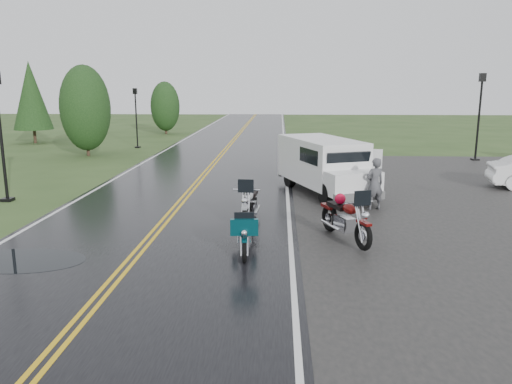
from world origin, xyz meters
TOP-DOWN VIEW (x-y plane):
  - ground at (0.00, 0.00)m, footprint 120.00×120.00m
  - road at (0.00, 10.00)m, footprint 8.00×100.00m
  - parking_pad at (11.00, 5.00)m, footprint 14.00×24.00m
  - motorcycle_red at (5.58, -0.45)m, footprint 1.76×2.67m
  - motorcycle_teal at (2.70, -1.46)m, footprint 0.88×2.07m
  - motorcycle_silver at (2.54, 1.10)m, footprint 1.07×2.50m
  - van_white at (5.09, 4.54)m, footprint 3.85×5.81m
  - person_at_van at (6.65, 3.96)m, footprint 0.74×0.61m
  - lamp_post_near_left at (-6.31, 4.69)m, footprint 0.40×0.40m
  - lamp_post_far_left at (-6.01, 20.41)m, footprint 0.34×0.34m
  - lamp_post_far_right at (14.35, 15.59)m, footprint 0.41×0.41m
  - tree_left_mid at (-7.86, 16.50)m, footprint 2.89×2.89m
  - tree_left_far at (-6.28, 30.17)m, footprint 2.46×2.46m
  - pine_left_far at (-14.21, 22.85)m, footprint 2.71×2.71m

SIDE VIEW (x-z plane):
  - ground at x=0.00m, z-range 0.00..0.00m
  - parking_pad at x=11.00m, z-range 0.00..0.03m
  - road at x=0.00m, z-range 0.00..0.04m
  - motorcycle_teal at x=2.70m, z-range 0.00..1.19m
  - motorcycle_silver at x=2.54m, z-range 0.00..1.44m
  - motorcycle_red at x=5.58m, z-range 0.00..1.48m
  - person_at_van at x=6.65m, z-range 0.00..1.73m
  - van_white at x=5.09m, z-range 0.00..2.14m
  - tree_left_far at x=-6.28m, z-range 0.00..3.79m
  - lamp_post_far_left at x=-6.01m, z-range 0.00..3.96m
  - tree_left_mid at x=-7.86m, z-range 0.00..4.51m
  - lamp_post_near_left at x=-6.31m, z-range 0.00..4.62m
  - lamp_post_far_right at x=14.35m, z-range 0.00..4.79m
  - pine_left_far at x=-14.21m, z-range 0.00..5.65m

